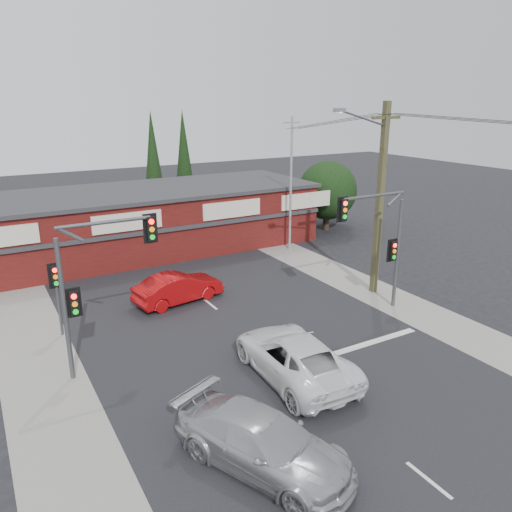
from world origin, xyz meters
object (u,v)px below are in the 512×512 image
white_suv (294,356)px  red_sedan (178,288)px  silver_suv (263,442)px  shop_building (126,222)px  utility_pole (379,194)px

white_suv → red_sedan: bearing=-80.0°
silver_suv → red_sedan: bearing=55.9°
white_suv → shop_building: bearing=-84.4°
red_sedan → shop_building: 10.10m
shop_building → utility_pole: size_ratio=2.73×
silver_suv → utility_pole: utility_pole is taller
red_sedan → utility_pole: bearing=-121.8°
white_suv → utility_pole: size_ratio=0.60×
silver_suv → utility_pole: 15.53m
shop_building → utility_pole: bearing=-56.2°
red_sedan → utility_pole: (9.61, -3.99, 4.63)m
white_suv → silver_suv: white_suv is taller
shop_building → red_sedan: bearing=-91.5°
silver_suv → shop_building: bearing=60.1°
white_suv → silver_suv: 5.06m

